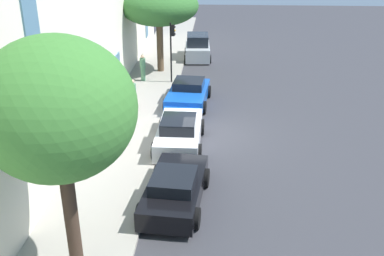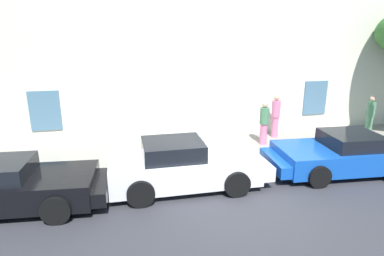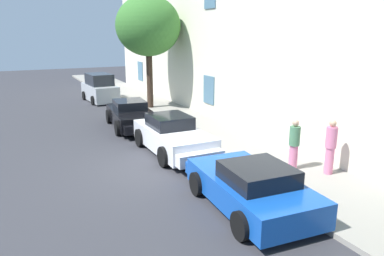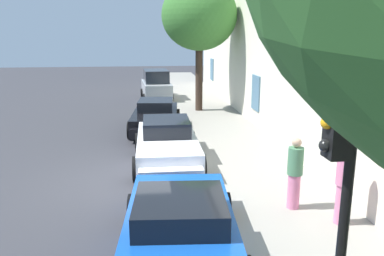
% 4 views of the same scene
% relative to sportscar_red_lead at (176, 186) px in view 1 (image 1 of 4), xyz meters
% --- Properties ---
extents(ground_plane, '(80.00, 80.00, 0.00)m').
position_rel_sportscar_red_lead_xyz_m(ground_plane, '(5.62, -1.04, -0.60)').
color(ground_plane, '#333338').
extents(sidewalk, '(60.00, 3.38, 0.14)m').
position_rel_sportscar_red_lead_xyz_m(sidewalk, '(5.62, 2.68, -0.53)').
color(sidewalk, gray).
rests_on(sidewalk, ground).
extents(building_facade, '(42.28, 5.46, 10.97)m').
position_rel_sportscar_red_lead_xyz_m(building_facade, '(5.62, 6.86, 4.90)').
color(building_facade, beige).
rests_on(building_facade, ground).
extents(sportscar_red_lead, '(4.70, 2.35, 1.31)m').
position_rel_sportscar_red_lead_xyz_m(sportscar_red_lead, '(0.00, 0.00, 0.00)').
color(sportscar_red_lead, black).
rests_on(sportscar_red_lead, ground).
extents(sportscar_yellow_flank, '(4.68, 2.11, 1.44)m').
position_rel_sportscar_red_lead_xyz_m(sportscar_yellow_flank, '(4.58, 0.24, 0.05)').
color(sportscar_yellow_flank, white).
rests_on(sportscar_yellow_flank, ground).
extents(sportscar_white_middle, '(4.62, 2.48, 1.30)m').
position_rel_sportscar_red_lead_xyz_m(sportscar_white_middle, '(9.50, 0.20, -0.01)').
color(sportscar_white_middle, '#144CB2').
rests_on(sportscar_white_middle, ground).
extents(hatchback_parked, '(3.64, 2.08, 1.84)m').
position_rel_sportscar_red_lead_xyz_m(hatchback_parked, '(19.10, 0.08, 0.22)').
color(hatchback_parked, '#B2B7BC').
rests_on(hatchback_parked, ground).
extents(tree_near_kerb, '(3.79, 3.79, 6.59)m').
position_rel_sportscar_red_lead_xyz_m(tree_near_kerb, '(-3.86, 2.40, 4.35)').
color(tree_near_kerb, '#38281E').
rests_on(tree_near_kerb, sidewalk).
extents(tree_midblock, '(5.06, 5.06, 5.51)m').
position_rel_sportscar_red_lead_xyz_m(tree_midblock, '(15.50, 2.40, 3.79)').
color(tree_midblock, brown).
rests_on(tree_midblock, sidewalk).
extents(traffic_light, '(0.22, 0.36, 3.65)m').
position_rel_sportscar_red_lead_xyz_m(traffic_light, '(13.12, 1.37, 2.03)').
color(traffic_light, black).
rests_on(traffic_light, sidewalk).
extents(pedestrian_admiring, '(0.38, 0.38, 1.69)m').
position_rel_sportscar_red_lead_xyz_m(pedestrian_admiring, '(8.20, 2.96, 0.41)').
color(pedestrian_admiring, pink).
rests_on(pedestrian_admiring, sidewalk).
extents(pedestrian_strolling, '(0.40, 0.40, 1.65)m').
position_rel_sportscar_red_lead_xyz_m(pedestrian_strolling, '(13.32, 3.25, 0.38)').
color(pedestrian_strolling, '#4C7F59').
rests_on(pedestrian_strolling, sidewalk).
extents(pedestrian_bystander, '(0.48, 0.48, 1.79)m').
position_rel_sportscar_red_lead_xyz_m(pedestrian_bystander, '(9.06, 3.69, 0.46)').
color(pedestrian_bystander, pink).
rests_on(pedestrian_bystander, sidewalk).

